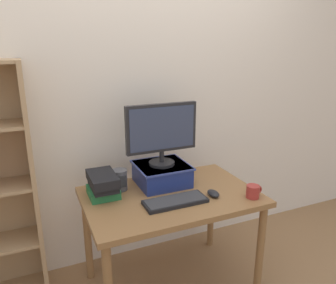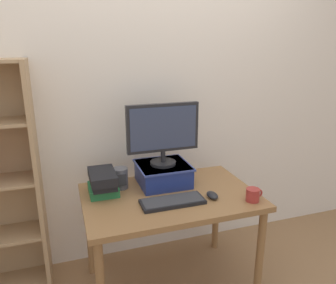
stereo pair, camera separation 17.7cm
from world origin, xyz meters
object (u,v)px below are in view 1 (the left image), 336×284
object	(u,v)px
desk_speaker	(120,180)
coffee_mug	(253,191)
book_stack	(103,185)
desk	(171,206)
keyboard	(175,201)
computer_monitor	(162,131)
computer_mouse	(213,193)
riser_box	(162,173)

from	to	relation	value
desk_speaker	coffee_mug	bearing A→B (deg)	-31.12
book_stack	desk_speaker	bearing A→B (deg)	22.81
desk	keyboard	xyz separation A→B (m)	(-0.02, -0.12, 0.10)
computer_monitor	computer_mouse	bearing A→B (deg)	-53.66
desk	coffee_mug	bearing A→B (deg)	-28.40
keyboard	desk_speaker	xyz separation A→B (m)	(-0.26, 0.32, 0.06)
riser_box	computer_mouse	world-z (taller)	riser_box
book_stack	computer_monitor	bearing A→B (deg)	4.09
computer_monitor	desk_speaker	distance (m)	0.42
riser_box	computer_monitor	size ratio (longest dim) A/B	0.72
riser_box	desk_speaker	distance (m)	0.29
desk	computer_mouse	bearing A→B (deg)	-28.84
desk	computer_monitor	distance (m)	0.49
computer_monitor	coffee_mug	size ratio (longest dim) A/B	4.42
desk	keyboard	distance (m)	0.16
computer_mouse	desk_speaker	size ratio (longest dim) A/B	0.74
computer_monitor	computer_mouse	size ratio (longest dim) A/B	4.71
riser_box	desk_speaker	xyz separation A→B (m)	(-0.29, 0.02, -0.01)
keyboard	coffee_mug	size ratio (longest dim) A/B	3.51
keyboard	riser_box	bearing A→B (deg)	83.27
computer_mouse	desk_speaker	world-z (taller)	desk_speaker
keyboard	desk_speaker	distance (m)	0.41
keyboard	book_stack	bearing A→B (deg)	144.64
desk	keyboard	bearing A→B (deg)	-101.31
computer_mouse	coffee_mug	distance (m)	0.25
riser_box	book_stack	distance (m)	0.42
desk_speaker	keyboard	bearing A→B (deg)	-51.28
desk	computer_monitor	xyz separation A→B (m)	(0.01, 0.18, 0.46)
book_stack	coffee_mug	world-z (taller)	book_stack
book_stack	keyboard	bearing A→B (deg)	-35.36
desk	book_stack	world-z (taller)	book_stack
riser_box	desk	bearing A→B (deg)	-93.54
desk	desk_speaker	distance (m)	0.38
book_stack	coffee_mug	bearing A→B (deg)	-24.61
desk	computer_mouse	distance (m)	0.29
computer_mouse	coffee_mug	bearing A→B (deg)	-27.92
riser_box	coffee_mug	xyz separation A→B (m)	(0.44, -0.42, -0.04)
keyboard	computer_monitor	bearing A→B (deg)	83.24
book_stack	desk_speaker	distance (m)	0.13
keyboard	desk_speaker	world-z (taller)	desk_speaker
coffee_mug	book_stack	bearing A→B (deg)	155.39
desk	coffee_mug	world-z (taller)	coffee_mug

